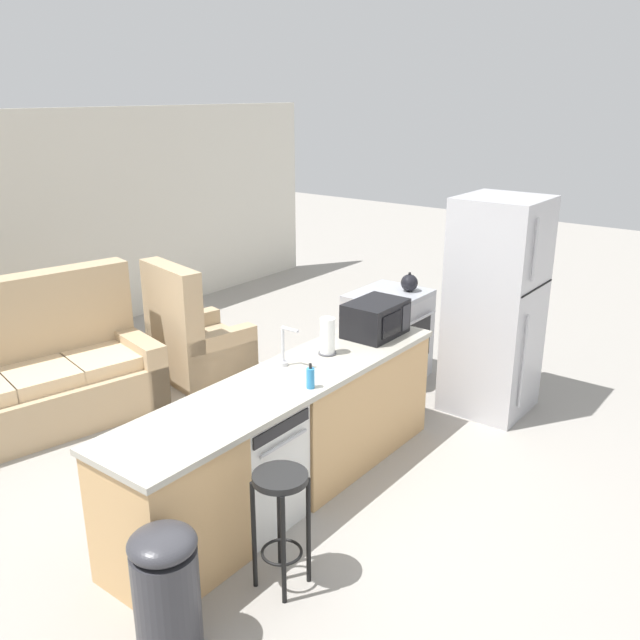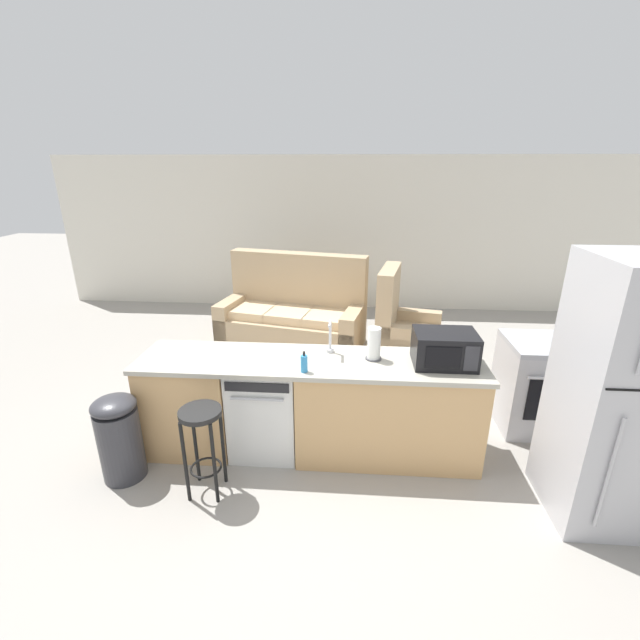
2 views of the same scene
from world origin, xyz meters
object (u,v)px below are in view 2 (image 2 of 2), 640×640
at_px(refrigerator, 621,395).
at_px(trash_bin, 119,437).
at_px(stove_range, 542,384).
at_px(couch, 294,316).
at_px(paper_towel_roll, 374,344).
at_px(bar_stool, 202,434).
at_px(microwave, 445,348).
at_px(dishwasher, 266,407).
at_px(soap_bottle, 304,363).
at_px(armchair, 402,331).
at_px(kettle, 578,339).

height_order(refrigerator, trash_bin, refrigerator).
distance_m(stove_range, trash_bin, 3.85).
bearing_deg(couch, trash_bin, -109.26).
relative_size(paper_towel_roll, bar_stool, 0.38).
bearing_deg(paper_towel_roll, microwave, -5.64).
distance_m(dishwasher, trash_bin, 1.21).
distance_m(microwave, paper_towel_roll, 0.57).
xyz_separation_m(paper_towel_roll, soap_bottle, (-0.56, -0.28, -0.07)).
relative_size(trash_bin, armchair, 0.62).
bearing_deg(paper_towel_roll, soap_bottle, -153.36).
bearing_deg(kettle, stove_range, 143.32).
relative_size(refrigerator, microwave, 3.87).
xyz_separation_m(bar_stool, armchair, (1.79, 2.71, -0.19)).
bearing_deg(paper_towel_roll, bar_stool, -153.50).
xyz_separation_m(stove_range, soap_bottle, (-2.22, -0.77, 0.52)).
bearing_deg(kettle, paper_towel_roll, -168.65).
distance_m(soap_bottle, trash_bin, 1.62).
relative_size(soap_bottle, bar_stool, 0.24).
relative_size(paper_towel_roll, trash_bin, 0.38).
relative_size(kettle, couch, 0.10).
bearing_deg(microwave, soap_bottle, -168.78).
height_order(stove_range, refrigerator, refrigerator).
xyz_separation_m(trash_bin, couch, (1.03, 2.96, 0.02)).
distance_m(kettle, armchair, 2.25).
distance_m(microwave, armchair, 2.23).
bearing_deg(trash_bin, stove_range, 15.36).
distance_m(soap_bottle, couch, 2.81).
xyz_separation_m(dishwasher, kettle, (2.77, 0.42, 0.56)).
xyz_separation_m(kettle, armchair, (-1.35, 1.69, -0.64)).
height_order(refrigerator, soap_bottle, refrigerator).
height_order(bar_stool, couch, couch).
height_order(stove_range, armchair, armchair).
bearing_deg(bar_stool, kettle, 17.98).
bearing_deg(microwave, armchair, 92.30).
distance_m(dishwasher, paper_towel_roll, 1.12).
bearing_deg(armchair, paper_towel_roll, -103.29).
distance_m(paper_towel_roll, bar_stool, 1.54).
bearing_deg(armchair, refrigerator, -66.17).
xyz_separation_m(microwave, soap_bottle, (-1.13, -0.22, -0.07)).
bearing_deg(refrigerator, stove_range, 89.99).
bearing_deg(armchair, stove_range, -53.08).
relative_size(dishwasher, trash_bin, 1.14).
bearing_deg(armchair, soap_bottle, -114.09).
height_order(stove_range, kettle, kettle).
distance_m(stove_range, paper_towel_roll, 1.83).
distance_m(kettle, couch, 3.57).
height_order(microwave, soap_bottle, microwave).
relative_size(dishwasher, kettle, 4.10).
bearing_deg(trash_bin, paper_towel_roll, 14.41).
height_order(trash_bin, armchair, armchair).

